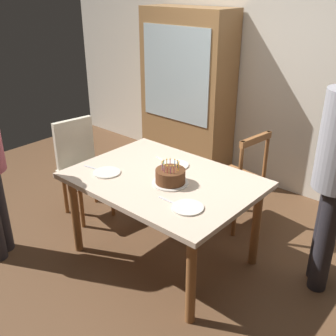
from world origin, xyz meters
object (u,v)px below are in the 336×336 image
plate_far_side (176,165)px  chair_upholstered (81,163)px  dining_table (163,188)px  china_cabinet (187,93)px  plate_near_celebrant (107,172)px  chair_spindle_back (237,181)px  birthday_cake (170,177)px  plate_near_guest (188,207)px

plate_far_side → chair_upholstered: chair_upholstered is taller
dining_table → china_cabinet: bearing=122.9°
plate_near_celebrant → chair_spindle_back: chair_spindle_back is taller
plate_near_celebrant → chair_upholstered: bearing=159.0°
birthday_cake → plate_near_guest: bearing=-31.3°
chair_spindle_back → chair_upholstered: size_ratio=1.00×
chair_spindle_back → dining_table: bearing=-101.3°
plate_near_guest → birthday_cake: bearing=148.7°
chair_upholstered → chair_spindle_back: bearing=32.1°
birthday_cake → chair_upholstered: size_ratio=0.29×
plate_near_guest → chair_spindle_back: size_ratio=0.23×
plate_far_side → plate_near_guest: size_ratio=1.00×
plate_near_guest → china_cabinet: bearing=128.8°
birthday_cake → plate_near_celebrant: bearing=-158.4°
birthday_cake → plate_far_side: birthday_cake is taller
chair_upholstered → dining_table: bearing=-1.9°
birthday_cake → plate_far_side: size_ratio=1.27×
plate_near_celebrant → plate_far_side: 0.57m
plate_near_guest → china_cabinet: size_ratio=0.12×
plate_near_celebrant → chair_spindle_back: 1.25m
chair_spindle_back → plate_near_celebrant: bearing=-117.7°
plate_near_celebrant → chair_upholstered: 0.80m
china_cabinet → birthday_cake: bearing=-55.0°
dining_table → plate_near_guest: size_ratio=6.57×
plate_far_side → chair_spindle_back: size_ratio=0.23×
birthday_cake → dining_table: bearing=160.9°
birthday_cake → chair_upholstered: chair_upholstered is taller
chair_spindle_back → china_cabinet: china_cabinet is taller
dining_table → china_cabinet: china_cabinet is taller
birthday_cake → china_cabinet: 1.95m
chair_spindle_back → china_cabinet: (-1.18, 0.72, 0.49)m
plate_far_side → chair_upholstered: 1.08m
chair_spindle_back → birthday_cake: bearing=-94.0°
chair_spindle_back → chair_upholstered: bearing=-147.9°
plate_near_guest → china_cabinet: china_cabinet is taller
plate_far_side → china_cabinet: bearing=125.3°
plate_near_guest → chair_upholstered: 1.58m
dining_table → chair_upholstered: (-1.11, 0.04, -0.13)m
china_cabinet → dining_table: bearing=-57.1°
plate_far_side → chair_spindle_back: bearing=68.3°
dining_table → plate_near_guest: (0.43, -0.24, 0.10)m
dining_table → chair_spindle_back: chair_spindle_back is taller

